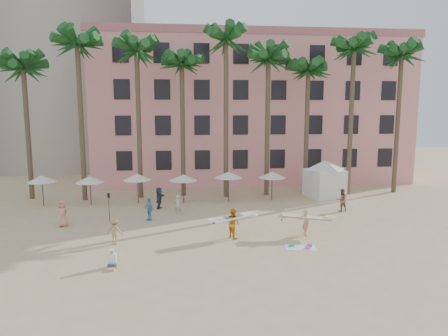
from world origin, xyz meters
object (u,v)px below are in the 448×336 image
Objects in this scene: cabana at (325,175)px; carrier_yellow at (306,221)px; pink_hotel at (249,111)px; carrier_white at (233,222)px.

cabana is 1.68× the size of carrier_yellow.
cabana is 12.52m from carrier_yellow.
pink_hotel is 6.41× the size of cabana.
carrier_white is at bearing -179.45° from carrier_yellow.
pink_hotel reaches higher than carrier_yellow.
cabana is at bearing -67.10° from pink_hotel.
carrier_yellow is at bearing -90.11° from pink_hotel.
cabana reaches higher than carrier_yellow.
cabana is (5.26, -12.45, -5.93)m from pink_hotel.
pink_hotel reaches higher than cabana.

